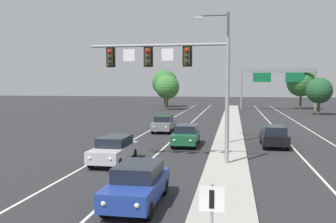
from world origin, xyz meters
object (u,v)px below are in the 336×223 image
(car_oncoming_silver, at_px, (114,149))
(tree_far_right_c, at_px, (319,91))
(car_oncoming_green, at_px, (186,135))
(street_lamp_median, at_px, (225,70))
(tree_far_left_c, at_px, (165,83))
(car_oncoming_blue, at_px, (137,184))
(tree_far_left_b, at_px, (167,87))
(median_sign_post, at_px, (212,216))
(car_oncoming_grey, at_px, (164,124))
(car_receding_black, at_px, (274,136))
(highway_sign_gantry, at_px, (278,76))
(overhead_signal_mast, at_px, (177,70))
(tree_far_right_a, at_px, (301,82))

(car_oncoming_silver, relative_size, tree_far_right_c, 0.79)
(car_oncoming_green, bearing_deg, street_lamp_median, 20.53)
(street_lamp_median, relative_size, tree_far_left_c, 1.33)
(car_oncoming_blue, height_order, tree_far_left_b, tree_far_left_b)
(median_sign_post, height_order, car_oncoming_grey, median_sign_post)
(car_oncoming_green, bearing_deg, car_receding_black, 5.97)
(car_oncoming_green, height_order, tree_far_left_c, tree_far_left_c)
(car_oncoming_silver, height_order, tree_far_left_c, tree_far_left_c)
(car_oncoming_grey, bearing_deg, street_lamp_median, -47.51)
(highway_sign_gantry, height_order, tree_far_left_c, tree_far_left_c)
(car_oncoming_silver, bearing_deg, overhead_signal_mast, 7.21)
(car_oncoming_grey, bearing_deg, median_sign_post, -76.87)
(tree_far_left_c, bearing_deg, car_receding_black, -69.78)
(overhead_signal_mast, bearing_deg, car_receding_black, 49.09)
(car_oncoming_green, distance_m, tree_far_left_b, 39.22)
(car_oncoming_grey, relative_size, highway_sign_gantry, 0.34)
(car_oncoming_blue, xyz_separation_m, tree_far_left_b, (-8.23, 52.29, 3.35))
(street_lamp_median, height_order, car_oncoming_grey, street_lamp_median)
(car_oncoming_blue, relative_size, tree_far_right_a, 0.58)
(highway_sign_gantry, bearing_deg, car_receding_black, -96.75)
(median_sign_post, xyz_separation_m, street_lamp_median, (-0.24, 20.33, 4.21))
(car_oncoming_grey, bearing_deg, car_oncoming_green, -67.32)
(median_sign_post, height_order, tree_far_left_c, tree_far_left_c)
(car_oncoming_blue, relative_size, car_receding_black, 1.00)
(car_oncoming_grey, relative_size, tree_far_left_b, 0.71)
(highway_sign_gantry, bearing_deg, car_oncoming_silver, -106.93)
(car_oncoming_blue, relative_size, car_oncoming_silver, 1.00)
(median_sign_post, bearing_deg, tree_far_left_b, 101.23)
(tree_far_right_c, bearing_deg, tree_far_left_b, 164.56)
(tree_far_right_a, bearing_deg, highway_sign_gantry, -151.40)
(tree_far_left_b, height_order, tree_far_left_c, tree_far_left_c)
(car_oncoming_green, bearing_deg, tree_far_right_c, 62.55)
(overhead_signal_mast, bearing_deg, car_oncoming_blue, -93.02)
(car_oncoming_silver, distance_m, tree_far_right_a, 54.84)
(highway_sign_gantry, relative_size, tree_far_left_b, 2.08)
(car_oncoming_blue, bearing_deg, street_lamp_median, 79.04)
(overhead_signal_mast, bearing_deg, tree_far_right_a, 72.97)
(car_oncoming_silver, relative_size, tree_far_left_b, 0.70)
(car_oncoming_green, relative_size, highway_sign_gantry, 0.34)
(overhead_signal_mast, relative_size, car_oncoming_grey, 1.82)
(tree_far_left_b, bearing_deg, car_oncoming_grey, -80.46)
(highway_sign_gantry, bearing_deg, tree_far_left_c, 167.18)
(tree_far_left_b, relative_size, tree_far_right_c, 1.13)
(overhead_signal_mast, distance_m, car_oncoming_green, 8.07)
(highway_sign_gantry, xyz_separation_m, tree_far_right_a, (4.40, 2.40, -1.14))
(car_oncoming_green, xyz_separation_m, tree_far_left_c, (-10.38, 46.73, 4.11))
(car_oncoming_blue, distance_m, car_oncoming_silver, 7.83)
(car_oncoming_grey, relative_size, tree_far_left_c, 0.60)
(car_oncoming_silver, xyz_separation_m, highway_sign_gantry, (14.85, 48.78, 5.34))
(street_lamp_median, distance_m, tree_far_left_c, 47.55)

